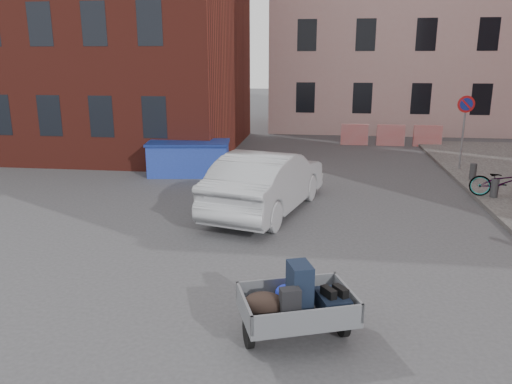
# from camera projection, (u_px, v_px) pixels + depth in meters

# --- Properties ---
(ground) EXTENTS (120.00, 120.00, 0.00)m
(ground) POSITION_uv_depth(u_px,v_px,m) (269.00, 266.00, 10.02)
(ground) COLOR #38383A
(ground) RESTS_ON ground
(building_pink) EXTENTS (16.00, 8.00, 14.00)m
(building_pink) POSITION_uv_depth(u_px,v_px,m) (416.00, 5.00, 28.49)
(building_pink) COLOR #D2A6A1
(building_pink) RESTS_ON ground
(far_building) EXTENTS (6.00, 6.00, 8.00)m
(far_building) POSITION_uv_depth(u_px,v_px,m) (2.00, 59.00, 32.61)
(far_building) COLOR maroon
(far_building) RESTS_ON ground
(no_parking_sign) EXTENTS (0.60, 0.09, 2.65)m
(no_parking_sign) POSITION_uv_depth(u_px,v_px,m) (465.00, 117.00, 17.80)
(no_parking_sign) COLOR gray
(no_parking_sign) RESTS_ON sidewalk
(barriers) EXTENTS (4.70, 0.18, 1.00)m
(barriers) POSITION_uv_depth(u_px,v_px,m) (391.00, 135.00, 23.71)
(barriers) COLOR red
(barriers) RESTS_ON ground
(trailer) EXTENTS (1.88, 1.98, 1.20)m
(trailer) POSITION_uv_depth(u_px,v_px,m) (296.00, 304.00, 7.23)
(trailer) COLOR black
(trailer) RESTS_ON ground
(dumpster) EXTENTS (3.04, 1.86, 1.20)m
(dumpster) POSITION_uv_depth(u_px,v_px,m) (189.00, 158.00, 17.78)
(dumpster) COLOR #223BA5
(dumpster) RESTS_ON ground
(silver_car) EXTENTS (3.01, 5.36, 1.67)m
(silver_car) POSITION_uv_depth(u_px,v_px,m) (267.00, 181.00, 13.44)
(silver_car) COLOR #9B9EA2
(silver_car) RESTS_ON ground
(bicycle) EXTENTS (1.89, 1.06, 0.94)m
(bicycle) POSITION_uv_depth(u_px,v_px,m) (503.00, 182.00, 14.40)
(bicycle) COLOR black
(bicycle) RESTS_ON sidewalk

